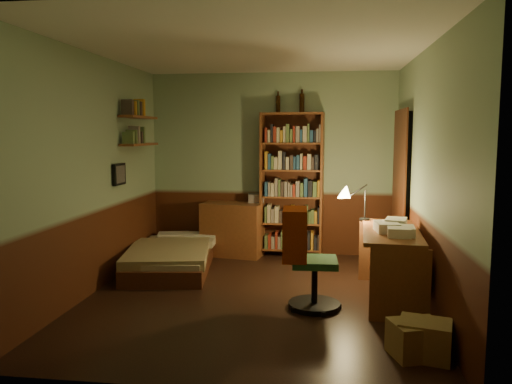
# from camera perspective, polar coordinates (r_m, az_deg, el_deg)

# --- Properties ---
(floor) EXTENTS (3.50, 4.00, 0.02)m
(floor) POSITION_cam_1_polar(r_m,az_deg,el_deg) (5.48, -0.35, -11.91)
(floor) COLOR black
(floor) RESTS_ON ground
(ceiling) EXTENTS (3.50, 4.00, 0.02)m
(ceiling) POSITION_cam_1_polar(r_m,az_deg,el_deg) (5.27, -0.37, 16.21)
(ceiling) COLOR silver
(ceiling) RESTS_ON wall_back
(wall_back) EXTENTS (3.50, 0.02, 2.60)m
(wall_back) POSITION_cam_1_polar(r_m,az_deg,el_deg) (7.21, 1.83, 3.19)
(wall_back) COLOR gray
(wall_back) RESTS_ON ground
(wall_left) EXTENTS (0.02, 4.00, 2.60)m
(wall_left) POSITION_cam_1_polar(r_m,az_deg,el_deg) (5.73, -18.09, 1.97)
(wall_left) COLOR gray
(wall_left) RESTS_ON ground
(wall_right) EXTENTS (0.02, 4.00, 2.60)m
(wall_right) POSITION_cam_1_polar(r_m,az_deg,el_deg) (5.27, 18.96, 1.56)
(wall_right) COLOR gray
(wall_right) RESTS_ON ground
(wall_front) EXTENTS (3.50, 0.02, 2.60)m
(wall_front) POSITION_cam_1_polar(r_m,az_deg,el_deg) (3.25, -5.22, -1.08)
(wall_front) COLOR gray
(wall_front) RESTS_ON ground
(doorway) EXTENTS (0.06, 0.90, 2.00)m
(doorway) POSITION_cam_1_polar(r_m,az_deg,el_deg) (6.57, 16.29, -0.04)
(doorway) COLOR black
(doorway) RESTS_ON ground
(door_trim) EXTENTS (0.02, 0.98, 2.08)m
(door_trim) POSITION_cam_1_polar(r_m,az_deg,el_deg) (6.56, 15.99, -0.04)
(door_trim) COLOR #472213
(door_trim) RESTS_ON ground
(bed) EXTENTS (1.16, 1.87, 0.52)m
(bed) POSITION_cam_1_polar(r_m,az_deg,el_deg) (6.57, -9.57, -6.39)
(bed) COLOR olive
(bed) RESTS_ON ground
(dresser) EXTENTS (0.91, 0.56, 0.76)m
(dresser) POSITION_cam_1_polar(r_m,az_deg,el_deg) (7.15, -2.70, -4.28)
(dresser) COLOR brown
(dresser) RESTS_ON ground
(mini_stereo) EXTENTS (0.25, 0.20, 0.12)m
(mini_stereo) POSITION_cam_1_polar(r_m,az_deg,el_deg) (7.16, 0.00, -0.72)
(mini_stereo) COLOR #B2B2B7
(mini_stereo) RESTS_ON dresser
(bookshelf) EXTENTS (0.89, 0.34, 2.03)m
(bookshelf) POSITION_cam_1_polar(r_m,az_deg,el_deg) (7.05, 4.12, 0.77)
(bookshelf) COLOR brown
(bookshelf) RESTS_ON ground
(bottle_left) EXTENTS (0.08, 0.08, 0.24)m
(bottle_left) POSITION_cam_1_polar(r_m,az_deg,el_deg) (7.15, 2.54, 9.98)
(bottle_left) COLOR black
(bottle_left) RESTS_ON bookshelf
(bottle_right) EXTENTS (0.08, 0.08, 0.27)m
(bottle_right) POSITION_cam_1_polar(r_m,az_deg,el_deg) (7.12, 5.26, 10.07)
(bottle_right) COLOR black
(bottle_right) RESTS_ON bookshelf
(desk) EXTENTS (0.67, 1.42, 0.74)m
(desk) POSITION_cam_1_polar(r_m,az_deg,el_deg) (5.47, 15.07, -8.05)
(desk) COLOR brown
(desk) RESTS_ON ground
(paper_stack) EXTENTS (0.27, 0.32, 0.11)m
(paper_stack) POSITION_cam_1_polar(r_m,az_deg,el_deg) (5.47, 15.70, -3.50)
(paper_stack) COLOR silver
(paper_stack) RESTS_ON desk
(desk_lamp) EXTENTS (0.22, 0.22, 0.59)m
(desk_lamp) POSITION_cam_1_polar(r_m,az_deg,el_deg) (5.90, 12.38, -0.32)
(desk_lamp) COLOR black
(desk_lamp) RESTS_ON desk
(office_chair) EXTENTS (0.53, 0.48, 1.03)m
(office_chair) POSITION_cam_1_polar(r_m,az_deg,el_deg) (5.02, 6.74, -7.47)
(office_chair) COLOR #244E28
(office_chair) RESTS_ON ground
(red_jacket) EXTENTS (0.31, 0.47, 0.51)m
(red_jacket) POSITION_cam_1_polar(r_m,az_deg,el_deg) (5.12, 6.01, 1.54)
(red_jacket) COLOR #962C07
(red_jacket) RESTS_ON office_chair
(wall_shelf_lower) EXTENTS (0.20, 0.90, 0.03)m
(wall_shelf_lower) POSITION_cam_1_polar(r_m,az_deg,el_deg) (6.68, -13.17, 5.32)
(wall_shelf_lower) COLOR brown
(wall_shelf_lower) RESTS_ON wall_left
(wall_shelf_upper) EXTENTS (0.20, 0.90, 0.03)m
(wall_shelf_upper) POSITION_cam_1_polar(r_m,az_deg,el_deg) (6.68, -13.25, 8.32)
(wall_shelf_upper) COLOR brown
(wall_shelf_upper) RESTS_ON wall_left
(framed_picture) EXTENTS (0.04, 0.32, 0.26)m
(framed_picture) POSITION_cam_1_polar(r_m,az_deg,el_deg) (6.26, -15.38, 1.97)
(framed_picture) COLOR black
(framed_picture) RESTS_ON wall_left
(cardboard_box_a) EXTENTS (0.46, 0.40, 0.29)m
(cardboard_box_a) POSITION_cam_1_polar(r_m,az_deg,el_deg) (4.26, 18.73, -15.64)
(cardboard_box_a) COLOR olive
(cardboard_box_a) RESTS_ON ground
(cardboard_box_b) EXTENTS (0.47, 0.42, 0.27)m
(cardboard_box_b) POSITION_cam_1_polar(r_m,az_deg,el_deg) (4.26, 17.88, -15.72)
(cardboard_box_b) COLOR olive
(cardboard_box_b) RESTS_ON ground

